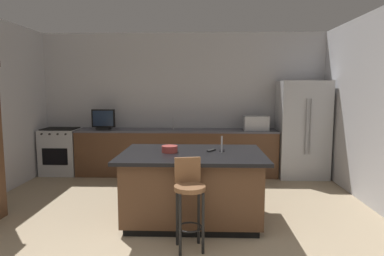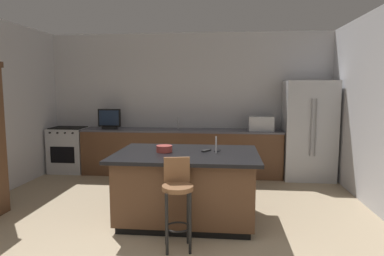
{
  "view_description": "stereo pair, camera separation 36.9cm",
  "coord_description": "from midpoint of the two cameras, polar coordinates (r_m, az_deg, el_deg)",
  "views": [
    {
      "loc": [
        0.44,
        -2.32,
        1.76
      ],
      "look_at": [
        0.25,
        3.11,
        1.11
      ],
      "focal_mm": 31.48,
      "sensor_mm": 36.0,
      "label": 1
    },
    {
      "loc": [
        0.81,
        -2.3,
        1.76
      ],
      "look_at": [
        0.25,
        3.11,
        1.11
      ],
      "focal_mm": 31.48,
      "sensor_mm": 36.0,
      "label": 2
    }
  ],
  "objects": [
    {
      "name": "refrigerator",
      "position": [
        6.93,
        20.58,
        -0.37
      ],
      "size": [
        0.94,
        0.74,
        1.9
      ],
      "color": "#B7BABF",
      "rests_on": "ground_plane"
    },
    {
      "name": "microwave",
      "position": [
        6.79,
        13.11,
        0.75
      ],
      "size": [
        0.48,
        0.36,
        0.28
      ],
      "primitive_type": "cube",
      "color": "#B7BABF",
      "rests_on": "counter_back"
    },
    {
      "name": "bar_stool_center",
      "position": [
        3.73,
        0.41,
        -11.31
      ],
      "size": [
        0.35,
        0.36,
        1.0
      ],
      "rotation": [
        0.0,
        0.0,
        0.21
      ],
      "color": "brown",
      "rests_on": "ground_plane"
    },
    {
      "name": "sink_faucet_island",
      "position": [
        4.39,
        6.51,
        -2.85
      ],
      "size": [
        0.02,
        0.02,
        0.22
      ],
      "primitive_type": "cylinder",
      "color": "#B2B2B7",
      "rests_on": "kitchen_island"
    },
    {
      "name": "sink_faucet_back",
      "position": [
        6.89,
        -0.85,
        0.83
      ],
      "size": [
        0.02,
        0.02,
        0.24
      ],
      "primitive_type": "cylinder",
      "color": "#B2B2B7",
      "rests_on": "counter_back"
    },
    {
      "name": "wall_back",
      "position": [
        7.12,
        0.87,
        4.23
      ],
      "size": [
        6.33,
        0.12,
        2.89
      ],
      "primitive_type": "cube",
      "color": "#BCBCC1",
      "rests_on": "ground_plane"
    },
    {
      "name": "counter_back",
      "position": [
        6.87,
        -0.32,
        -4.11
      ],
      "size": [
        4.03,
        0.62,
        0.93
      ],
      "color": "brown",
      "rests_on": "ground_plane"
    },
    {
      "name": "tv_remote",
      "position": [
        4.52,
        4.79,
        -3.84
      ],
      "size": [
        0.13,
        0.17,
        0.02
      ],
      "primitive_type": "cube",
      "rotation": [
        0.0,
        0.0,
        -0.56
      ],
      "color": "black",
      "rests_on": "kitchen_island"
    },
    {
      "name": "kitchen_island",
      "position": [
        4.52,
        1.47,
        -9.79
      ],
      "size": [
        1.87,
        1.31,
        0.92
      ],
      "color": "black",
      "rests_on": "ground_plane"
    },
    {
      "name": "range_oven",
      "position": [
        7.5,
        -18.78,
        -3.49
      ],
      "size": [
        0.72,
        0.63,
        0.95
      ],
      "color": "#B7BABF",
      "rests_on": "ground_plane"
    },
    {
      "name": "cell_phone",
      "position": [
        4.56,
        6.66,
        -3.84
      ],
      "size": [
        0.09,
        0.16,
        0.01
      ],
      "primitive_type": "cube",
      "rotation": [
        0.0,
        0.0,
        -0.1
      ],
      "color": "black",
      "rests_on": "kitchen_island"
    },
    {
      "name": "fruit_bowl",
      "position": [
        4.45,
        -2.36,
        -3.54
      ],
      "size": [
        0.21,
        0.21,
        0.09
      ],
      "primitive_type": "cylinder",
      "color": "#993833",
      "rests_on": "kitchen_island"
    },
    {
      "name": "tv_monitor",
      "position": [
        7.04,
        -12.38,
        1.37
      ],
      "size": [
        0.47,
        0.16,
        0.41
      ],
      "color": "black",
      "rests_on": "counter_back"
    }
  ]
}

